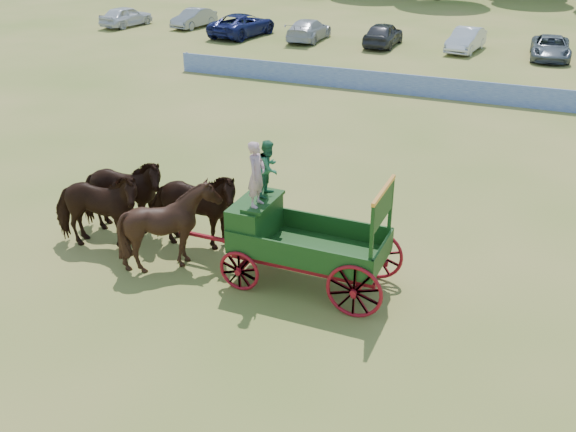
# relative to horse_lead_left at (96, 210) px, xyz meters

# --- Properties ---
(ground) EXTENTS (160.00, 160.00, 0.00)m
(ground) POSITION_rel_horse_lead_left_xyz_m (4.99, 1.27, -1.20)
(ground) COLOR #A88A4C
(ground) RESTS_ON ground
(horse_lead_left) EXTENTS (3.05, 1.86, 2.40)m
(horse_lead_left) POSITION_rel_horse_lead_left_xyz_m (0.00, 0.00, 0.00)
(horse_lead_left) COLOR black
(horse_lead_left) RESTS_ON ground
(horse_lead_right) EXTENTS (3.06, 1.92, 2.40)m
(horse_lead_right) POSITION_rel_horse_lead_left_xyz_m (0.00, 1.10, 0.00)
(horse_lead_right) COLOR black
(horse_lead_right) RESTS_ON ground
(horse_wheel_left) EXTENTS (2.22, 1.99, 2.40)m
(horse_wheel_left) POSITION_rel_horse_lead_left_xyz_m (2.40, 0.00, 0.00)
(horse_wheel_left) COLOR black
(horse_wheel_left) RESTS_ON ground
(horse_wheel_right) EXTENTS (3.00, 1.71, 2.40)m
(horse_wheel_right) POSITION_rel_horse_lead_left_xyz_m (2.40, 1.10, 0.00)
(horse_wheel_right) COLOR black
(horse_wheel_right) RESTS_ON ground
(farm_dray) EXTENTS (6.00, 2.00, 3.79)m
(farm_dray) POSITION_rel_horse_lead_left_xyz_m (5.37, 0.56, 0.42)
(farm_dray) COLOR maroon
(farm_dray) RESTS_ON ground
(sponsor_banner) EXTENTS (26.00, 0.08, 1.05)m
(sponsor_banner) POSITION_rel_horse_lead_left_xyz_m (3.99, 19.27, -0.67)
(sponsor_banner) COLOR #1D3F9E
(sponsor_banner) RESTS_ON ground
(parked_cars) EXTENTS (58.06, 7.64, 1.63)m
(parked_cars) POSITION_rel_horse_lead_left_xyz_m (5.92, 30.84, -0.46)
(parked_cars) COLOR silver
(parked_cars) RESTS_ON ground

